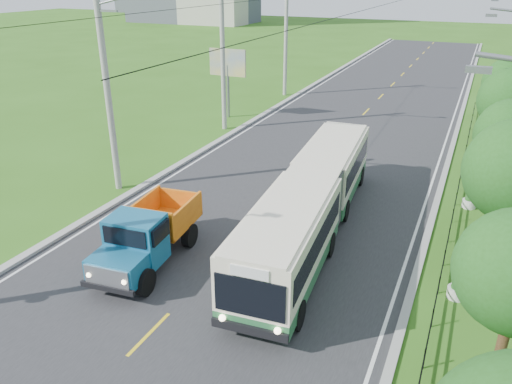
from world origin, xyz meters
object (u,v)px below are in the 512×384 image
Objects in this scene: tree_fifth at (511,103)px; billboard_left at (228,67)px; pole_near at (108,92)px; planter_near at (457,291)px; pole_far at (286,38)px; tree_back at (509,86)px; bus at (312,198)px; planter_mid at (469,202)px; dump_truck at (147,232)px; planter_far at (476,152)px; pole_mid at (223,57)px; tree_fourth at (512,139)px.

billboard_left is at bearing 168.72° from tree_fifth.
pole_near is 17.79m from planter_near.
pole_far reaches higher than tree_back.
bus is (-7.32, -11.92, -2.11)m from tree_fifth.
planter_mid is at bearing -28.92° from billboard_left.
planter_far is at bearing 53.22° from dump_truck.
planter_mid is 0.12× the size of dump_truck.
tree_back is 5.48m from planter_far.
billboard_left is (-1.24, 3.00, -1.23)m from pole_mid.
bus is 6.86m from dump_truck.
tree_fourth is 1.04× the size of billboard_left.
tree_back is at bearing 73.12° from planter_far.
pole_mid reaches higher than tree_fifth.
dump_truck is at bearing -141.56° from bus.
tree_fifth is at bearing -90.00° from tree_back.
tree_fifth reaches higher than planter_mid.
billboard_left is (-18.10, 10.00, 3.58)m from planter_mid.
tree_back is 8.21× the size of planter_far.
tree_back is 1.06× the size of billboard_left.
pole_far is at bearing 133.85° from tree_fourth.
pole_near is 24.00m from pole_far.
planter_near is 0.13× the size of billboard_left.
billboard_left is at bearing 94.72° from pole_near.
pole_near reaches higher than planter_near.
planter_mid is 0.04× the size of bus.
pole_mid is 1.85× the size of tree_fourth.
planter_mid is 8.51m from bus.
pole_mid is at bearing -90.00° from pole_far.
tree_fourth is at bearing -46.15° from pole_far.
tree_fourth is 0.93× the size of tree_fifth.
tree_fifth is (0.00, 6.00, 0.27)m from tree_fourth.
pole_near is 1.85× the size of tree_fourth.
billboard_left is (-1.24, 15.00, -1.23)m from pole_near.
pole_mid is 0.66× the size of bus.
tree_back is 8.21× the size of planter_near.
planter_mid and planter_far have the same top height.
tree_fourth is at bearing 15.84° from pole_near.
planter_far is 15.13m from bus.
pole_far is 27.24m from bus.
pole_near is at bearing -85.28° from billboard_left.
pole_far is 32.19m from planter_near.
planter_near is 6.62m from bus.
tree_fifth is 7.21m from planter_mid.
planter_far is (-1.26, 1.86, -3.57)m from tree_fifth.
billboard_left reaches higher than dump_truck.
dump_truck is (5.79, -17.45, -3.78)m from pole_mid.
tree_fourth is 8.06× the size of planter_near.
pole_far is 25.85m from planter_mid.
tree_fourth is at bearing -90.00° from tree_back.
tree_fourth is at bearing 34.85° from dump_truck.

